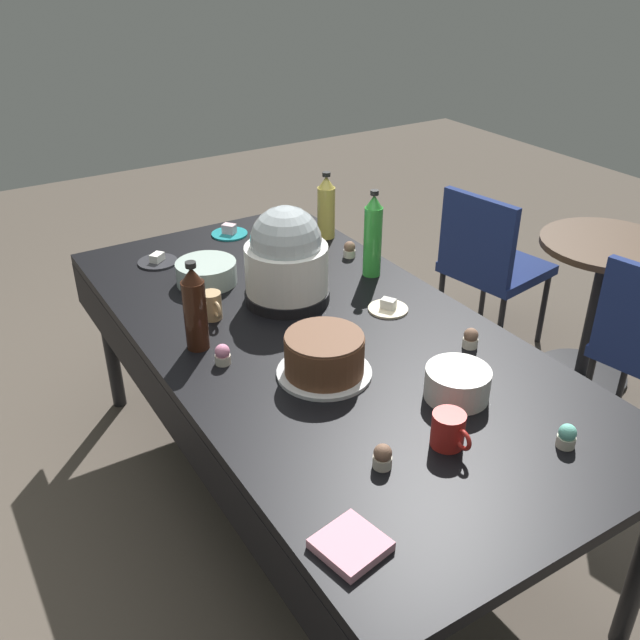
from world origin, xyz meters
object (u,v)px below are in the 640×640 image
(slow_cooker, at_px, (286,259))
(cupcake_vanilla, at_px, (383,457))
(frosted_layer_cake, at_px, (324,356))
(coffee_mug_tan, at_px, (212,306))
(cupcake_cocoa, at_px, (567,436))
(cupcake_berry, at_px, (223,355))
(soda_bottle_lime_soda, at_px, (373,236))
(round_cafe_table, at_px, (599,286))
(dessert_plate_charcoal, at_px, (158,261))
(cupcake_rose, at_px, (471,338))
(dessert_plate_cream, at_px, (388,307))
(cupcake_lemon, at_px, (350,250))
(dessert_plate_teal, at_px, (229,232))
(soda_bottle_cola, at_px, (195,309))
(soda_bottle_ginger_ale, at_px, (326,208))
(maroon_chair_left, at_px, (489,260))
(coffee_mug_red, at_px, (449,430))
(ceramic_snack_bowl, at_px, (457,383))
(glass_salad_bowl, at_px, (206,273))
(potluck_table, at_px, (320,348))

(slow_cooker, distance_m, cupcake_vanilla, 0.96)
(frosted_layer_cake, xyz_separation_m, cupcake_vanilla, (0.43, -0.10, -0.03))
(slow_cooker, xyz_separation_m, coffee_mug_tan, (-0.02, -0.29, -0.11))
(cupcake_cocoa, relative_size, cupcake_berry, 1.00)
(soda_bottle_lime_soda, bearing_deg, round_cafe_table, 78.50)
(dessert_plate_charcoal, distance_m, cupcake_rose, 1.33)
(frosted_layer_cake, bearing_deg, dessert_plate_cream, 118.97)
(cupcake_lemon, xyz_separation_m, cupcake_berry, (0.47, -0.79, 0.00))
(dessert_plate_teal, height_order, cupcake_rose, cupcake_rose)
(dessert_plate_charcoal, xyz_separation_m, round_cafe_table, (0.78, 1.82, -0.26))
(cupcake_lemon, bearing_deg, cupcake_vanilla, -30.15)
(cupcake_lemon, relative_size, soda_bottle_cola, 0.22)
(dessert_plate_charcoal, xyz_separation_m, soda_bottle_ginger_ale, (0.13, 0.73, 0.13))
(soda_bottle_ginger_ale, xyz_separation_m, maroon_chair_left, (0.16, 0.86, -0.39))
(cupcake_cocoa, relative_size, maroon_chair_left, 0.08)
(frosted_layer_cake, relative_size, cupcake_lemon, 4.36)
(cupcake_berry, xyz_separation_m, maroon_chair_left, (-0.54, 1.69, -0.29))
(soda_bottle_lime_soda, bearing_deg, slow_cooker, -87.91)
(cupcake_lemon, xyz_separation_m, coffee_mug_tan, (0.18, -0.70, 0.02))
(soda_bottle_ginger_ale, bearing_deg, slow_cooker, -45.56)
(frosted_layer_cake, xyz_separation_m, coffee_mug_red, (0.46, 0.10, -0.02))
(dessert_plate_cream, bearing_deg, ceramic_snack_bowl, -15.57)
(dessert_plate_charcoal, relative_size, cupcake_berry, 2.39)
(glass_salad_bowl, bearing_deg, coffee_mug_tan, -19.81)
(dessert_plate_cream, xyz_separation_m, cupcake_lemon, (-0.46, 0.14, 0.02))
(soda_bottle_lime_soda, distance_m, coffee_mug_red, 1.06)
(ceramic_snack_bowl, xyz_separation_m, dessert_plate_charcoal, (-1.35, -0.41, -0.04))
(cupcake_vanilla, bearing_deg, soda_bottle_cola, -168.04)
(slow_cooker, xyz_separation_m, soda_bottle_ginger_ale, (-0.43, 0.44, -0.03))
(maroon_chair_left, distance_m, round_cafe_table, 0.54)
(cupcake_berry, bearing_deg, dessert_plate_cream, 91.18)
(dessert_plate_teal, bearing_deg, coffee_mug_red, -4.65)
(frosted_layer_cake, xyz_separation_m, round_cafe_table, (-0.27, 1.67, -0.32))
(cupcake_lemon, bearing_deg, cupcake_rose, -4.52)
(maroon_chair_left, bearing_deg, frosted_layer_cake, -62.43)
(cupcake_lemon, xyz_separation_m, cupcake_vanilla, (1.12, -0.65, 0.00))
(soda_bottle_ginger_ale, height_order, round_cafe_table, soda_bottle_ginger_ale)
(ceramic_snack_bowl, bearing_deg, maroon_chair_left, 131.82)
(cupcake_berry, bearing_deg, coffee_mug_tan, 162.27)
(slow_cooker, xyz_separation_m, dessert_plate_teal, (-0.68, 0.09, -0.15))
(dessert_plate_cream, distance_m, cupcake_rose, 0.35)
(cupcake_berry, xyz_separation_m, soda_bottle_ginger_ale, (-0.70, 0.82, 0.10))
(potluck_table, height_order, cupcake_lemon, cupcake_lemon)
(glass_salad_bowl, bearing_deg, dessert_plate_charcoal, -160.37)
(cupcake_vanilla, height_order, round_cafe_table, cupcake_vanilla)
(soda_bottle_ginger_ale, bearing_deg, soda_bottle_cola, -56.28)
(slow_cooker, distance_m, cupcake_cocoa, 1.14)
(ceramic_snack_bowl, bearing_deg, dessert_plate_charcoal, -163.06)
(glass_salad_bowl, bearing_deg, cupcake_cocoa, 16.38)
(cupcake_rose, bearing_deg, round_cafe_table, 107.96)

